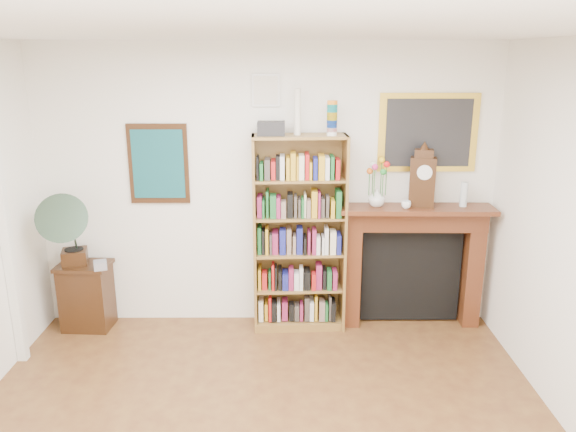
% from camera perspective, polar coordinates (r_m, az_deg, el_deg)
% --- Properties ---
extents(room, '(4.51, 5.01, 2.81)m').
position_cam_1_polar(room, '(3.17, -3.61, -7.66)').
color(room, '#552E19').
rests_on(room, ground).
extents(teal_poster, '(0.58, 0.04, 0.78)m').
position_cam_1_polar(teal_poster, '(5.61, -13.02, 5.18)').
color(teal_poster, black).
rests_on(teal_poster, back_wall).
extents(small_picture, '(0.26, 0.04, 0.30)m').
position_cam_1_polar(small_picture, '(5.38, -2.27, 12.66)').
color(small_picture, white).
rests_on(small_picture, back_wall).
extents(gilt_painting, '(0.95, 0.04, 0.75)m').
position_cam_1_polar(gilt_painting, '(5.59, 14.04, 8.20)').
color(gilt_painting, gold).
rests_on(gilt_painting, back_wall).
extents(bookshelf, '(0.91, 0.36, 2.25)m').
position_cam_1_polar(bookshelf, '(5.45, 1.14, -0.77)').
color(bookshelf, brown).
rests_on(bookshelf, floor).
extents(side_cabinet, '(0.52, 0.39, 0.68)m').
position_cam_1_polar(side_cabinet, '(6.03, -19.75, -7.64)').
color(side_cabinet, black).
rests_on(side_cabinet, floor).
extents(fireplace, '(1.50, 0.38, 1.26)m').
position_cam_1_polar(fireplace, '(5.76, 12.53, -3.81)').
color(fireplace, '#492511').
rests_on(fireplace, floor).
extents(gramophone, '(0.60, 0.68, 0.77)m').
position_cam_1_polar(gramophone, '(5.70, -21.65, -0.91)').
color(gramophone, black).
rests_on(gramophone, side_cabinet).
extents(cd_stack, '(0.15, 0.15, 0.08)m').
position_cam_1_polar(cd_stack, '(5.70, -18.53, -4.75)').
color(cd_stack, '#ADACB9').
rests_on(cd_stack, side_cabinet).
extents(mantel_clock, '(0.26, 0.18, 0.56)m').
position_cam_1_polar(mantel_clock, '(5.51, 13.49, 3.64)').
color(mantel_clock, black).
rests_on(mantel_clock, fireplace).
extents(flower_vase, '(0.22, 0.22, 0.17)m').
position_cam_1_polar(flower_vase, '(5.48, 9.02, 1.86)').
color(flower_vase, silver).
rests_on(flower_vase, fireplace).
extents(teacup, '(0.11, 0.11, 0.07)m').
position_cam_1_polar(teacup, '(5.46, 11.92, 1.12)').
color(teacup, white).
rests_on(teacup, fireplace).
extents(bottle_left, '(0.07, 0.07, 0.24)m').
position_cam_1_polar(bottle_left, '(5.66, 17.43, 2.12)').
color(bottle_left, silver).
rests_on(bottle_left, fireplace).
extents(bottle_right, '(0.06, 0.06, 0.20)m').
position_cam_1_polar(bottle_right, '(5.68, 17.39, 1.95)').
color(bottle_right, silver).
rests_on(bottle_right, fireplace).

